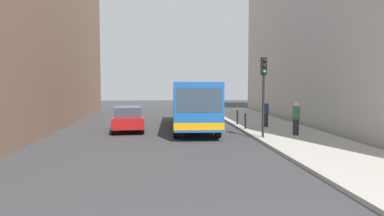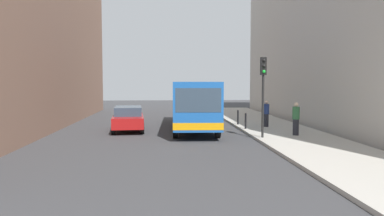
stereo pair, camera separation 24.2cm
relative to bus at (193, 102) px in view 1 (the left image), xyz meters
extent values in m
plane|color=#38383A|center=(-0.39, -2.94, -1.73)|extent=(80.00, 80.00, 0.00)
cube|color=#ADA89E|center=(5.01, -2.94, -1.65)|extent=(4.40, 40.00, 0.15)
cube|color=#936B56|center=(-11.89, 1.06, 5.13)|extent=(7.00, 32.00, 13.70)
cube|color=#BCB7AD|center=(11.11, 1.06, 6.23)|extent=(7.00, 32.00, 15.90)
cube|color=#19519E|center=(0.00, -0.11, 0.02)|extent=(2.89, 11.08, 2.50)
cube|color=orange|center=(0.00, -0.11, -0.93)|extent=(2.91, 11.10, 0.36)
cube|color=#2D3D4C|center=(-0.20, -5.58, 0.37)|extent=(2.26, 0.14, 1.20)
cube|color=#2D3D4C|center=(0.01, 0.39, 0.37)|extent=(2.85, 9.48, 1.00)
cylinder|color=black|center=(0.99, -4.04, -1.23)|extent=(0.32, 1.01, 1.00)
cylinder|color=black|center=(-1.27, -3.96, -1.23)|extent=(0.32, 1.01, 1.00)
cylinder|color=black|center=(1.26, 3.75, -1.23)|extent=(0.32, 1.01, 1.00)
cylinder|color=black|center=(-0.99, 3.83, -1.23)|extent=(0.32, 1.01, 1.00)
cube|color=maroon|center=(-4.07, -0.80, -1.09)|extent=(2.14, 4.53, 0.64)
cube|color=#2D3D4C|center=(-4.08, -0.65, -0.51)|extent=(1.79, 2.58, 0.52)
cylinder|color=black|center=(-3.14, -2.23, -1.41)|extent=(0.27, 0.66, 0.64)
cylinder|color=black|center=(-4.77, -2.36, -1.41)|extent=(0.27, 0.66, 0.64)
cylinder|color=black|center=(-3.37, 0.76, -1.41)|extent=(0.27, 0.66, 0.64)
cylinder|color=black|center=(-5.01, 0.63, -1.41)|extent=(0.27, 0.66, 0.64)
cylinder|color=black|center=(3.16, -5.08, 0.02)|extent=(0.12, 0.12, 3.20)
cube|color=black|center=(3.16, -5.08, 2.07)|extent=(0.28, 0.24, 0.90)
sphere|color=black|center=(3.16, -5.21, 2.35)|extent=(0.16, 0.16, 0.16)
sphere|color=black|center=(3.16, -5.21, 2.07)|extent=(0.16, 0.16, 0.16)
sphere|color=green|center=(3.16, -5.21, 1.79)|extent=(0.16, 0.16, 0.16)
cylinder|color=black|center=(3.06, -1.52, -1.10)|extent=(0.11, 0.11, 0.95)
cylinder|color=black|center=(3.06, 0.85, -1.10)|extent=(0.11, 0.11, 0.95)
cylinder|color=#26262D|center=(5.15, -4.40, -1.15)|extent=(0.32, 0.32, 0.86)
cylinder|color=#336B3F|center=(5.15, -4.40, -0.38)|extent=(0.38, 0.38, 0.66)
sphere|color=beige|center=(5.15, -4.40, 0.07)|extent=(0.24, 0.24, 0.24)
cylinder|color=#26262D|center=(4.60, -0.54, -1.17)|extent=(0.32, 0.32, 0.81)
cylinder|color=navy|center=(4.60, -0.54, -0.45)|extent=(0.38, 0.38, 0.63)
sphere|color=beige|center=(4.60, -0.54, -0.02)|extent=(0.22, 0.22, 0.22)
camera|label=1|loc=(-2.14, -23.97, 1.29)|focal=35.31mm
camera|label=2|loc=(-1.90, -23.99, 1.29)|focal=35.31mm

